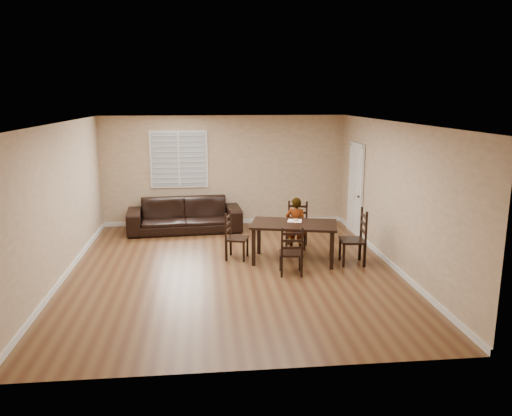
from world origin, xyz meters
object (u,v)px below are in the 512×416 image
Objects in this scene: chair_right at (359,239)px; chair_left at (231,237)px; chair_near at (297,226)px; chair_far at (292,254)px; child at (296,225)px; sofa at (185,215)px; dining_table at (294,228)px; donut at (296,220)px.

chair_left is at bearing -98.05° from chair_right.
chair_near reaches higher than chair_far.
child is (-1.07, 0.85, 0.09)m from chair_right.
chair_near is 0.84× the size of child.
chair_far is 0.79× the size of child.
sofa is (-2.00, 3.30, -0.02)m from chair_far.
child is (-0.11, -0.43, 0.14)m from chair_near.
dining_table is 16.77× the size of donut.
chair_left is 8.89× the size of donut.
chair_far is at bearing -88.85° from dining_table.
chair_right reaches higher than chair_far.
dining_table is at bearing -52.65° from sofa.
chair_right is (0.96, -1.28, 0.05)m from chair_near.
chair_near is at bearing -47.80° from chair_left.
dining_table is at bearing -97.78° from chair_far.
dining_table is at bearing 94.17° from child.
chair_near is 1.88m from chair_far.
chair_near reaches higher than donut.
donut is at bearing -79.39° from chair_left.
dining_table is 0.89m from chair_far.
dining_table is 0.68× the size of sofa.
dining_table is 1.26m from chair_right.
sofa is (-2.19, 2.47, -0.29)m from dining_table.
child reaches higher than chair_right.
chair_left is 0.36× the size of sofa.
donut is at bearing 83.66° from dining_table.
chair_far is (-0.44, -1.83, -0.03)m from chair_near.
donut is (1.26, -0.13, 0.35)m from chair_left.
donut is at bearing 97.03° from child.
donut is at bearing -105.99° from chair_right.
chair_near is at bearing -137.62° from chair_right.
child reaches higher than chair_far.
child is at bearing -62.11° from chair_left.
chair_far is at bearing -63.09° from chair_right.
chair_near is 0.92m from donut.
sofa is at bearing 41.05° from chair_left.
sofa is at bearing -21.08° from child.
chair_far is 1.51m from chair_left.
chair_near reaches higher than dining_table.
child is 10.75× the size of donut.
chair_near is at bearing 89.67° from dining_table.
sofa reaches higher than dining_table.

